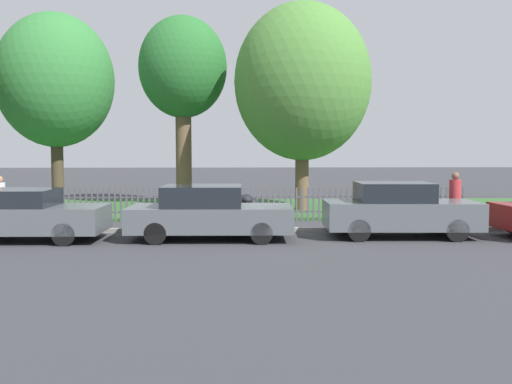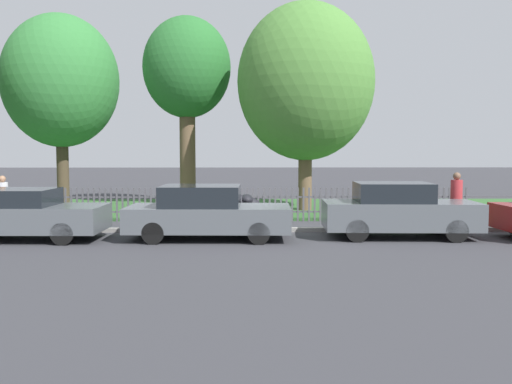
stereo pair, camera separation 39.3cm
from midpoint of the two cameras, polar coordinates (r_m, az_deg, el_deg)
The scene contains 13 objects.
ground_plane at distance 16.43m, azimuth -0.55°, elevation -4.06°, with size 120.00×120.00×0.00m, color #38383D.
kerb_stone at distance 16.52m, azimuth -0.56°, elevation -3.81°, with size 38.69×0.20×0.12m, color gray.
grass_strip at distance 23.19m, azimuth -0.62°, elevation -1.62°, with size 38.69×8.50×0.01m, color #33602D.
park_fence at distance 18.92m, azimuth -0.59°, elevation -1.26°, with size 38.69×0.05×1.12m.
parked_car_black_saloon at distance 16.12m, azimuth -21.75°, elevation -2.06°, with size 4.24×1.89×1.35m.
parked_car_navy_estate at distance 15.16m, azimuth -4.20°, elevation -2.06°, with size 4.34×1.98×1.43m.
parked_car_red_compact at distance 15.88m, azimuth 14.74°, elevation -1.77°, with size 4.15×1.90×1.49m.
covered_motorcycle at distance 17.56m, azimuth -1.49°, elevation -1.47°, with size 1.92×0.75×1.01m.
tree_behind_motorcycle at distance 25.59m, azimuth -18.53°, elevation 10.44°, with size 4.82×4.82×8.03m.
tree_mid_park at distance 24.43m, azimuth -6.46°, elevation 12.00°, with size 3.66×3.66×7.91m.
tree_far_left at distance 22.62m, azimuth 5.49°, elevation 10.88°, with size 5.31×5.31×8.07m.
pedestrian_near_fence at distance 19.13m, azimuth -23.46°, elevation -0.54°, with size 0.41×0.41×1.58m.
pedestrian_by_lamp at distance 18.02m, azimuth 19.99°, elevation -0.50°, with size 0.44×0.44×1.70m.
Camera 2 is at (0.13, -16.26, 2.38)m, focal length 40.00 mm.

